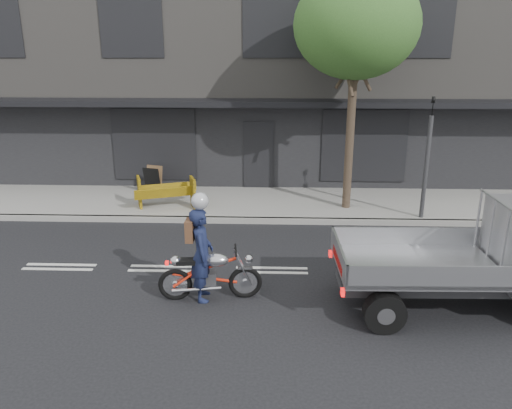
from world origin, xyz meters
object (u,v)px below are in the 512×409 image
(sandwich_board, at_px, (152,181))
(rider, at_px, (202,255))
(street_tree, at_px, (356,26))
(traffic_light_pole, at_px, (426,165))
(motorcycle, at_px, (210,273))
(construction_barrier, at_px, (164,194))

(sandwich_board, bearing_deg, rider, -51.44)
(street_tree, xyz_separation_m, rider, (-3.55, -5.51, -4.34))
(traffic_light_pole, relative_size, rider, 1.87)
(motorcycle, distance_m, construction_barrier, 5.43)
(motorcycle, xyz_separation_m, construction_barrier, (-1.98, 5.06, 0.09))
(sandwich_board, bearing_deg, traffic_light_pole, 3.85)
(street_tree, height_order, rider, street_tree)
(street_tree, distance_m, traffic_light_pole, 4.23)
(traffic_light_pole, bearing_deg, construction_barrier, 176.94)
(motorcycle, bearing_deg, traffic_light_pole, 34.77)
(street_tree, relative_size, motorcycle, 3.31)
(construction_barrier, bearing_deg, rider, -70.14)
(traffic_light_pole, distance_m, sandwich_board, 8.41)
(rider, xyz_separation_m, sandwich_board, (-2.56, 6.62, -0.34))
(traffic_light_pole, bearing_deg, rider, -139.97)
(rider, height_order, sandwich_board, rider)
(rider, distance_m, sandwich_board, 7.11)
(sandwich_board, bearing_deg, construction_barrier, -47.58)
(motorcycle, height_order, construction_barrier, construction_barrier)
(traffic_light_pole, xyz_separation_m, construction_barrier, (-7.38, 0.39, -1.02))
(rider, relative_size, sandwich_board, 2.10)
(street_tree, distance_m, rider, 7.86)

